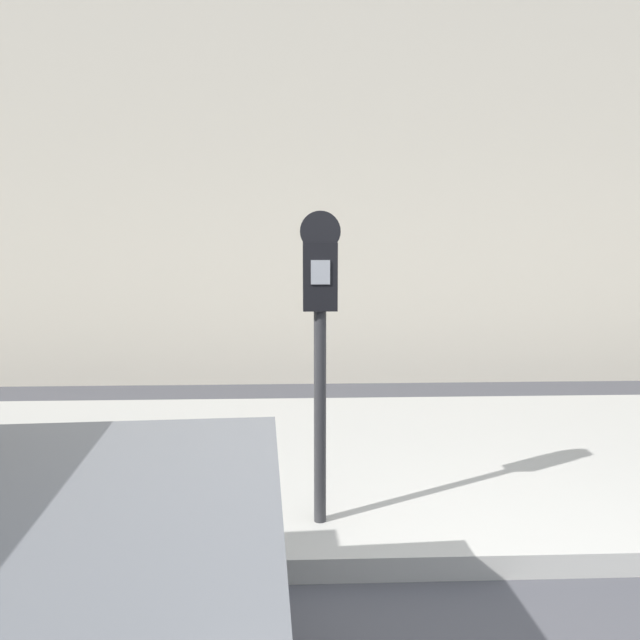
% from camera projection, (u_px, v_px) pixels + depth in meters
% --- Properties ---
extents(sidewalk, '(24.00, 2.80, 0.12)m').
position_uv_depth(sidewalk, '(399.00, 460.00, 4.29)').
color(sidewalk, '#ADAAA3').
rests_on(sidewalk, ground_plane).
extents(building_facade, '(24.00, 0.30, 6.64)m').
position_uv_depth(building_facade, '(363.00, 64.00, 6.37)').
color(building_facade, beige).
rests_on(building_facade, ground_plane).
extents(parking_meter, '(0.20, 0.12, 1.60)m').
position_uv_depth(parking_meter, '(320.00, 310.00, 3.10)').
color(parking_meter, '#2D2D30').
rests_on(parking_meter, sidewalk).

